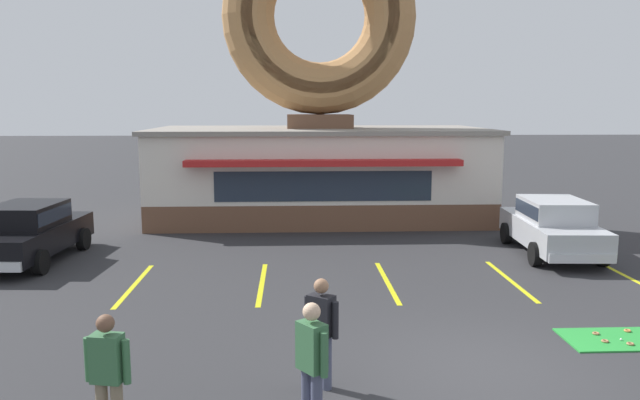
{
  "coord_description": "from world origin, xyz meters",
  "views": [
    {
      "loc": [
        -3.01,
        -9.41,
        4.19
      ],
      "look_at": [
        -2.37,
        5.0,
        2.0
      ],
      "focal_mm": 35.0,
      "sensor_mm": 36.0,
      "label": 1
    }
  ],
  "objects": [
    {
      "name": "ground_plane",
      "position": [
        0.0,
        0.0,
        0.0
      ],
      "size": [
        160.0,
        160.0,
        0.0
      ],
      "primitive_type": "plane",
      "color": "#2D2D30"
    },
    {
      "name": "donut_shop_building",
      "position": [
        -1.99,
        13.94,
        3.74
      ],
      "size": [
        12.3,
        6.75,
        10.96
      ],
      "color": "brown",
      "rests_on": "ground"
    },
    {
      "name": "mini_donut_mid_right",
      "position": [
        2.54,
        1.3,
        0.05
      ],
      "size": [
        0.13,
        0.13,
        0.04
      ],
      "primitive_type": "torus",
      "color": "#A5724C",
      "rests_on": "putting_mat"
    },
    {
      "name": "mini_donut_far_left",
      "position": [
        2.52,
        0.92,
        0.05
      ],
      "size": [
        0.13,
        0.13,
        0.04
      ],
      "primitive_type": "torus",
      "color": "#A5724C",
      "rests_on": "putting_mat"
    },
    {
      "name": "mini_donut_far_centre",
      "position": [
        2.9,
        0.78,
        0.05
      ],
      "size": [
        0.13,
        0.13,
        0.04
      ],
      "primitive_type": "torus",
      "color": "#A5724C",
      "rests_on": "putting_mat"
    },
    {
      "name": "mini_donut_extra",
      "position": [
        3.2,
        1.41,
        0.05
      ],
      "size": [
        0.13,
        0.13,
        0.04
      ],
      "primitive_type": "torus",
      "color": "#D17F47",
      "rests_on": "putting_mat"
    },
    {
      "name": "golf_ball",
      "position": [
        2.84,
        0.98,
        0.05
      ],
      "size": [
        0.04,
        0.04,
        0.04
      ],
      "primitive_type": "sphere",
      "color": "white",
      "rests_on": "putting_mat"
    },
    {
      "name": "car_silver",
      "position": [
        4.33,
        7.58,
        0.87
      ],
      "size": [
        2.18,
        4.65,
        1.6
      ],
      "color": "#B2B5BA",
      "rests_on": "ground"
    },
    {
      "name": "car_black",
      "position": [
        -10.11,
        7.39,
        0.87
      ],
      "size": [
        2.19,
        4.66,
        1.6
      ],
      "color": "black",
      "rests_on": "ground"
    },
    {
      "name": "pedestrian_blue_sweater_man",
      "position": [
        -5.29,
        -2.06,
        0.94
      ],
      "size": [
        0.59,
        0.31,
        1.69
      ],
      "color": "#7F7056",
      "rests_on": "ground"
    },
    {
      "name": "pedestrian_hooded_kid",
      "position": [
        -2.6,
        -0.58,
        0.93
      ],
      "size": [
        0.49,
        0.42,
        1.68
      ],
      "color": "#474C66",
      "rests_on": "ground"
    },
    {
      "name": "pedestrian_leather_jacket_man",
      "position": [
        -2.78,
        -1.9,
        0.97
      ],
      "size": [
        0.42,
        0.5,
        1.74
      ],
      "color": "#474C66",
      "rests_on": "ground"
    },
    {
      "name": "trash_bin",
      "position": [
        -7.45,
        11.28,
        0.5
      ],
      "size": [
        0.57,
        0.57,
        0.97
      ],
      "color": "#232833",
      "rests_on": "ground"
    },
    {
      "name": "parking_stripe_far_left",
      "position": [
        -6.75,
        5.0,
        0.0
      ],
      "size": [
        0.12,
        3.6,
        0.01
      ],
      "primitive_type": "cube",
      "color": "yellow",
      "rests_on": "ground"
    },
    {
      "name": "parking_stripe_left",
      "position": [
        -3.75,
        5.0,
        0.0
      ],
      "size": [
        0.12,
        3.6,
        0.01
      ],
      "primitive_type": "cube",
      "color": "yellow",
      "rests_on": "ground"
    },
    {
      "name": "parking_stripe_mid_left",
      "position": [
        -0.75,
        5.0,
        0.0
      ],
      "size": [
        0.12,
        3.6,
        0.01
      ],
      "primitive_type": "cube",
      "color": "yellow",
      "rests_on": "ground"
    },
    {
      "name": "parking_stripe_centre",
      "position": [
        2.25,
        5.0,
        0.0
      ],
      "size": [
        0.12,
        3.6,
        0.01
      ],
      "primitive_type": "cube",
      "color": "yellow",
      "rests_on": "ground"
    },
    {
      "name": "parking_stripe_mid_right",
      "position": [
        5.25,
        5.0,
        0.0
      ],
      "size": [
        0.12,
        3.6,
        0.01
      ],
      "primitive_type": "cube",
      "color": "yellow",
      "rests_on": "ground"
    }
  ]
}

